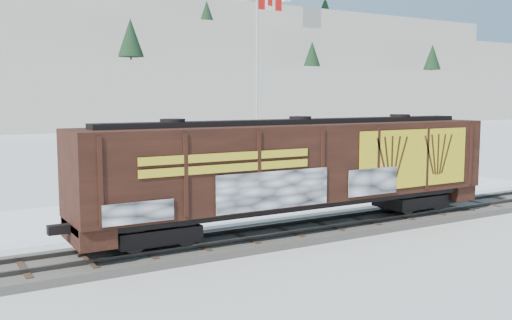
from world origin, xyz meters
TOP-DOWN VIEW (x-y plane):
  - ground at (0.00, 0.00)m, footprint 500.00×500.00m
  - rail_track at (0.00, 0.00)m, footprint 50.00×3.40m
  - parking_strip at (0.00, 7.50)m, footprint 40.00×8.00m
  - hopper_railcar at (-1.26, -0.01)m, footprint 18.48×3.06m
  - flagpole at (4.05, 12.12)m, footprint 2.30×0.90m
  - car_silver at (-6.79, 6.45)m, footprint 4.64×2.58m
  - car_white at (-0.62, 8.07)m, footprint 4.74×2.57m
  - car_dark at (7.19, 6.63)m, footprint 4.86×2.20m

SIDE VIEW (x-z plane):
  - ground at x=0.00m, z-range 0.00..0.00m
  - parking_strip at x=0.00m, z-range 0.00..0.03m
  - rail_track at x=0.00m, z-range -0.07..0.36m
  - car_dark at x=7.19m, z-range 0.03..1.41m
  - car_white at x=-0.62m, z-range 0.03..1.51m
  - car_silver at x=-6.79m, z-range 0.03..1.52m
  - hopper_railcar at x=-1.26m, z-range 0.69..5.06m
  - flagpole at x=4.05m, z-range -1.55..10.80m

